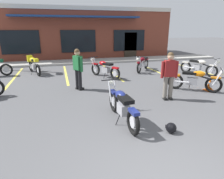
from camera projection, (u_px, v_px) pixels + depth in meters
The scene contains 14 objects.
ground_plane at pixel (110, 102), 6.78m from camera, with size 80.00×80.00×0.00m, color #515154.
sidewalk_kerb at pixel (82, 62), 14.50m from camera, with size 22.00×1.80×0.14m, color #A8A59E.
brick_storefront_building at pixel (75, 33), 17.76m from camera, with size 15.89×6.37×4.07m.
painted_stall_lines at pixel (89, 73), 11.21m from camera, with size 13.11×4.80×0.01m.
motorcycle_foreground_classic at pixel (122, 105), 5.26m from camera, with size 0.66×2.11×0.98m.
motorcycle_red_sportbike at pixel (143, 63), 11.55m from camera, with size 1.57×1.73×0.98m.
motorcycle_black_cruiser at pixel (105, 68), 10.05m from camera, with size 1.33×1.88×0.98m.
motorcycle_silver_naked at pixel (33, 64), 10.92m from camera, with size 1.06×2.01×0.98m.
motorcycle_blue_standard at pixel (199, 66), 10.59m from camera, with size 1.22×1.94×0.98m.
motorcycle_green_cafe_racer at pixel (195, 80), 7.87m from camera, with size 1.79×1.48×0.98m.
person_in_black_shirt at pixel (78, 67), 7.87m from camera, with size 0.40×0.58×1.68m.
person_in_shorts_foreground at pixel (169, 73), 6.78m from camera, with size 0.61×0.33×1.68m.
helmet_on_pavement at pixel (171, 128), 4.76m from camera, with size 0.26×0.26×0.26m.
traffic_cone at pixel (210, 84), 7.96m from camera, with size 0.34×0.34×0.53m.
Camera 1 is at (-1.61, -2.14, 2.45)m, focal length 31.37 mm.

